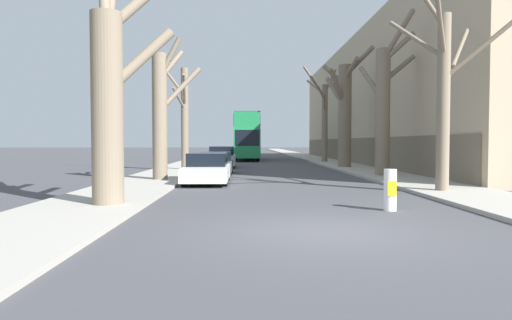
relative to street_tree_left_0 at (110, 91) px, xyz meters
name	(u,v)px	position (x,y,z in m)	size (l,w,h in m)	color
ground_plane	(322,231)	(5.20, -3.49, -3.19)	(300.00, 300.00, 0.00)	#424247
sidewalk_left	(212,156)	(-0.62, 46.51, -3.13)	(3.10, 120.00, 0.12)	#A39E93
sidewalk_right	(302,156)	(11.03, 46.51, -3.13)	(3.10, 120.00, 0.12)	#A39E93
building_facade_right	(404,102)	(17.57, 27.18, 2.09)	(10.08, 46.47, 10.59)	tan
street_tree_left_0	(110,91)	(0.00, 0.00, 0.00)	(2.31, 2.48, 6.97)	#7A6B56
street_tree_left_1	(162,112)	(-0.10, 8.16, -0.05)	(2.16, 1.48, 6.47)	#7A6B56
street_tree_left_2	(183,115)	(-0.15, 15.87, 0.29)	(2.56, 1.94, 7.69)	#7A6B56
street_tree_right_0	(444,88)	(10.51, 3.09, 0.46)	(3.90, 4.65, 7.78)	#7A6B56
street_tree_right_1	(384,105)	(10.71, 10.52, 0.49)	(2.58, 3.94, 8.12)	#7A6B56
street_tree_right_2	(344,110)	(10.43, 18.45, 0.80)	(3.00, 3.82, 8.04)	#7A6B56
street_tree_right_3	(324,117)	(10.48, 26.82, 0.76)	(3.26, 3.88, 8.15)	#7A6B56
double_decker_bus	(247,134)	(3.84, 33.97, -0.59)	(2.46, 11.54, 4.60)	#1E7F47
parked_car_0	(207,169)	(2.02, 7.35, -2.56)	(1.86, 4.55, 1.32)	silver
parked_car_1	(216,163)	(2.02, 13.35, -2.59)	(1.83, 4.29, 1.25)	#4C5156
parked_car_2	(222,158)	(2.02, 19.68, -2.49)	(1.88, 3.96, 1.49)	#9EA3AD
traffic_bollard	(390,190)	(7.44, -0.78, -2.65)	(0.33, 0.34, 1.09)	white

